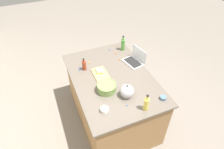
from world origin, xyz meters
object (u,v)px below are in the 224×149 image
Objects in this scene: butter_stick_left at (101,71)px; ramekin_small at (163,98)px; laptop at (135,60)px; bottle_olive at (123,44)px; ramekin_medium at (105,110)px; kettle at (127,91)px; cutting_board at (100,74)px; bottle_soy at (84,65)px; mixing_bowl_large at (107,87)px; butter_stick_right at (98,71)px; bottle_oil at (146,104)px.

butter_stick_left is 0.94m from ramekin_small.
bottle_olive reaches higher than laptop.
kettle is at bearing -70.72° from ramekin_medium.
butter_stick_left is at bearing -40.69° from cutting_board.
laptop is at bearing -99.21° from bottle_soy.
laptop is 1.38× the size of mixing_bowl_large.
bottle_olive reaches higher than ramekin_medium.
ramekin_medium reaches higher than cutting_board.
bottle_soy is 1.76× the size of butter_stick_right.
cutting_board is at bearing 18.03° from kettle.
bottle_oil is (-1.26, 0.29, -0.01)m from bottle_olive.
butter_stick_right is 0.99m from ramekin_small.
mixing_bowl_large is 0.96× the size of bottle_olive.
ramekin_medium is at bearing 132.58° from laptop.
butter_stick_right is 1.40× the size of ramekin_small.
bottle_oil is at bearing 160.14° from laptop.
laptop is at bearing -19.86° from bottle_oil.
bottle_oil reaches higher than laptop.
bottle_oil is at bearing 101.25° from ramekin_small.
butter_stick_right is at bearing -13.07° from ramekin_medium.
bottle_soy is 0.27m from butter_stick_left.
laptop is at bearing -47.42° from ramekin_medium.
mixing_bowl_large reaches higher than ramekin_medium.
kettle is (-0.19, -0.20, 0.02)m from mixing_bowl_large.
bottle_soy is at bearing 108.95° from bottle_olive.
butter_stick_right reaches higher than ramekin_medium.
butter_stick_right is 0.70m from ramekin_medium.
butter_stick_left reaches higher than ramekin_small.
butter_stick_right reaches higher than cutting_board.
butter_stick_left is (0.03, -0.02, 0.03)m from cutting_board.
bottle_oil is 0.30m from kettle.
bottle_oil is 0.87m from butter_stick_left.
laptop is 0.93m from bottle_oil.
bottle_oil is (-1.00, -0.46, 0.02)m from bottle_soy.
butter_stick_left is at bearing 128.40° from bottle_olive.
bottle_soy is 0.22m from butter_stick_right.
kettle is (-0.98, 0.40, -0.03)m from bottle_olive.
mixing_bowl_large is 0.34m from ramekin_medium.
butter_stick_right is (0.38, -0.01, -0.02)m from mixing_bowl_large.
bottle_soy is 1.97× the size of ramekin_medium.
bottle_soy is 2.47× the size of ramekin_small.
mixing_bowl_large is 0.81× the size of cutting_board.
mixing_bowl_large is at bearing 55.62° from ramekin_small.
bottle_olive is 1.23× the size of kettle.
butter_stick_right is at bearing -1.69° from mixing_bowl_large.
mixing_bowl_large is at bearing -164.95° from bottle_soy.
bottle_soy reaches higher than mixing_bowl_large.
bottle_soy is 0.80m from kettle.
bottle_soy is 0.62× the size of cutting_board.
bottle_olive is at bearing -51.09° from cutting_board.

